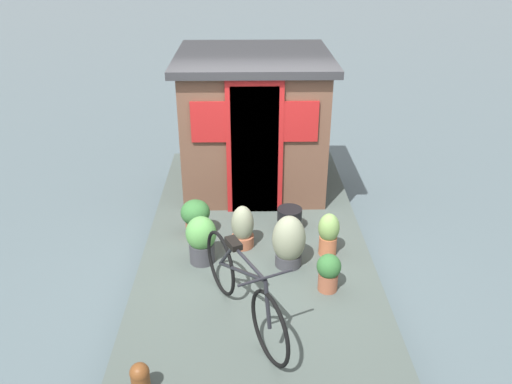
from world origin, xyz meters
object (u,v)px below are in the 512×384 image
Objects in this scene: charcoal_grill at (290,215)px; potted_plant_ivy at (201,239)px; potted_plant_geranium at (196,216)px; mooring_bollard at (140,378)px; potted_plant_thyme at (289,242)px; houseboat_cabin at (254,120)px; potted_plant_succulent at (329,271)px; potted_plant_basil at (328,233)px; potted_plant_lavender at (243,228)px; bicycle at (243,289)px.

potted_plant_ivy is at bearing 123.15° from charcoal_grill.
potted_plant_geranium is 2.47m from mooring_bollard.
potted_plant_thyme is 0.77m from charcoal_grill.
houseboat_cabin is 1.68m from charcoal_grill.
potted_plant_succulent is 1.26m from charcoal_grill.
charcoal_grill reaches higher than mooring_bollard.
potted_plant_basil is 0.85× the size of potted_plant_thyme.
houseboat_cabin is at bearing -4.99° from potted_plant_lavender.
potted_plant_thyme reaches higher than charcoal_grill.
potted_plant_geranium is 1.84m from potted_plant_succulent.
potted_plant_ivy is (-2.12, 0.61, -0.66)m from houseboat_cabin.
potted_plant_basil is 1.24× the size of potted_plant_succulent.
potted_plant_lavender is at bearing 79.02° from potted_plant_basil.
bicycle is 1.52m from potted_plant_basil.
potted_plant_basil is at bearing -100.98° from potted_plant_lavender.
potted_plant_succulent is at bearing -51.99° from mooring_bollard.
mooring_bollard is at bearing 151.39° from charcoal_grill.
potted_plant_succulent is at bearing -112.26° from potted_plant_ivy.
potted_plant_succulent is 1.44× the size of mooring_bollard.
houseboat_cabin is at bearing 15.26° from potted_plant_succulent.
bicycle is 2.86× the size of potted_plant_ivy.
potted_plant_succulent is at bearing -127.61° from potted_plant_geranium.
potted_plant_thyme reaches higher than potted_plant_lavender.
mooring_bollard is (-2.00, 1.79, -0.12)m from potted_plant_basil.
potted_plant_ivy reaches higher than charcoal_grill.
potted_plant_thyme is at bearing 174.74° from charcoal_grill.
potted_plant_thyme is 1.16× the size of potted_plant_lavender.
potted_plant_ivy is 0.92× the size of potted_plant_thyme.
potted_plant_ivy is at bearing 124.73° from potted_plant_lavender.
mooring_bollard is at bearing 138.17° from potted_plant_basil.
potted_plant_succulent is 1.36× the size of charcoal_grill.
charcoal_grill is at bearing 13.99° from potted_plant_succulent.
charcoal_grill is at bearing -163.68° from houseboat_cabin.
potted_plant_basil is at bearing -39.94° from bicycle.
potted_plant_geranium is 1.16m from charcoal_grill.
charcoal_grill is (0.10, -1.15, -0.06)m from potted_plant_geranium.
potted_plant_geranium is at bearing 65.78° from potted_plant_lavender.
potted_plant_basil is 0.52m from potted_plant_thyme.
houseboat_cabin is 2.31m from potted_plant_ivy.
mooring_bollard is (-2.45, 0.24, -0.11)m from potted_plant_geranium.
potted_plant_lavender is at bearing 51.61° from potted_plant_thyme.
potted_plant_basil is 0.99× the size of potted_plant_lavender.
potted_plant_basil reaches higher than mooring_bollard.
potted_plant_succulent is at bearing -134.33° from potted_plant_lavender.
potted_plant_lavender reaches higher than charcoal_grill.
mooring_bollard is at bearing 159.67° from potted_plant_lavender.
bicycle reaches higher than potted_plant_basil.
mooring_bollard is at bearing 135.75° from bicycle.
charcoal_grill is (0.68, -1.04, -0.09)m from potted_plant_ivy.
bicycle is at bearing 177.29° from houseboat_cabin.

